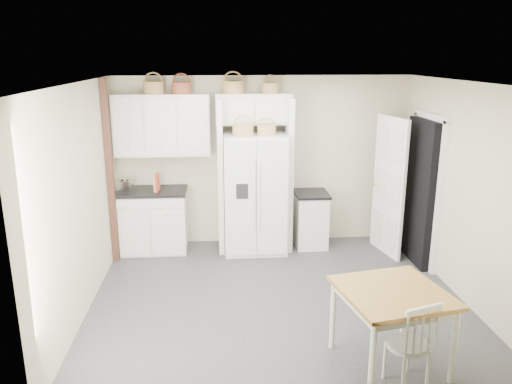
{
  "coord_description": "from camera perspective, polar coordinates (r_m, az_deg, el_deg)",
  "views": [
    {
      "loc": [
        -0.7,
        -5.56,
        2.9
      ],
      "look_at": [
        -0.23,
        0.4,
        1.25
      ],
      "focal_mm": 35.0,
      "sensor_mm": 36.0,
      "label": 1
    }
  ],
  "objects": [
    {
      "name": "toaster",
      "position": [
        7.61,
        -14.73,
        0.72
      ],
      "size": [
        0.24,
        0.17,
        0.15
      ],
      "primitive_type": "cube",
      "rotation": [
        0.0,
        0.0,
        -0.22
      ],
      "color": "silver",
      "rests_on": "counter_left"
    },
    {
      "name": "fridge_panel_left",
      "position": [
        7.47,
        -4.08,
        1.87
      ],
      "size": [
        0.08,
        0.6,
        2.3
      ],
      "primitive_type": "cube",
      "color": "silver",
      "rests_on": "floor"
    },
    {
      "name": "wall_right",
      "position": [
        6.49,
        22.68,
        -0.02
      ],
      "size": [
        0.0,
        4.0,
        4.0
      ],
      "primitive_type": "plane",
      "rotation": [
        1.57,
        0.0,
        -1.57
      ],
      "color": "beige",
      "rests_on": "floor"
    },
    {
      "name": "base_cab_left",
      "position": [
        7.72,
        -11.63,
        -3.31
      ],
      "size": [
        0.99,
        0.62,
        0.91
      ],
      "primitive_type": "cube",
      "color": "silver",
      "rests_on": "floor"
    },
    {
      "name": "basket_fridge_a",
      "position": [
        7.16,
        -1.5,
        7.11
      ],
      "size": [
        0.3,
        0.3,
        0.16
      ],
      "primitive_type": "cylinder",
      "color": "olive",
      "rests_on": "refrigerator"
    },
    {
      "name": "doorway_void",
      "position": [
        7.4,
        18.4,
        -0.03
      ],
      "size": [
        0.18,
        0.85,
        2.05
      ],
      "primitive_type": "cube",
      "color": "black",
      "rests_on": "floor"
    },
    {
      "name": "dining_table",
      "position": [
        5.08,
        15.08,
        -14.76
      ],
      "size": [
        1.1,
        1.1,
        0.78
      ],
      "primitive_type": "cube",
      "rotation": [
        0.0,
        0.0,
        0.19
      ],
      "color": "brown",
      "rests_on": "floor"
    },
    {
      "name": "door_slab",
      "position": [
        7.57,
        14.93,
        0.59
      ],
      "size": [
        0.21,
        0.79,
        2.05
      ],
      "primitive_type": "cube",
      "rotation": [
        0.0,
        0.0,
        -1.36
      ],
      "color": "white",
      "rests_on": "floor"
    },
    {
      "name": "ceiling",
      "position": [
        5.61,
        2.72,
        12.38
      ],
      "size": [
        4.5,
        4.5,
        0.0
      ],
      "primitive_type": "plane",
      "color": "white",
      "rests_on": "wall_back"
    },
    {
      "name": "basket_fridge_b",
      "position": [
        7.18,
        1.21,
        7.07
      ],
      "size": [
        0.26,
        0.26,
        0.14
      ],
      "primitive_type": "cylinder",
      "color": "olive",
      "rests_on": "refrigerator"
    },
    {
      "name": "fridge_panel_right",
      "position": [
        7.54,
        3.69,
        2.01
      ],
      "size": [
        0.08,
        0.6,
        2.3
      ],
      "primitive_type": "cube",
      "color": "silver",
      "rests_on": "floor"
    },
    {
      "name": "basket_upper_c",
      "position": [
        7.42,
        -8.5,
        11.68
      ],
      "size": [
        0.28,
        0.28,
        0.16
      ],
      "primitive_type": "cylinder",
      "color": "brown",
      "rests_on": "upper_cabinet"
    },
    {
      "name": "cookbook_red",
      "position": [
        7.46,
        -11.23,
        1.1
      ],
      "size": [
        0.06,
        0.18,
        0.27
      ],
      "primitive_type": "cube",
      "rotation": [
        0.0,
        0.0,
        -0.13
      ],
      "color": "#B74329",
      "rests_on": "counter_left"
    },
    {
      "name": "cookbook_cream",
      "position": [
        7.46,
        -11.34,
        0.98
      ],
      "size": [
        0.06,
        0.16,
        0.23
      ],
      "primitive_type": "cube",
      "rotation": [
        0.0,
        0.0,
        -0.16
      ],
      "color": "white",
      "rests_on": "counter_left"
    },
    {
      "name": "basket_bridge_a",
      "position": [
        7.41,
        -2.64,
        11.87
      ],
      "size": [
        0.31,
        0.31,
        0.18
      ],
      "primitive_type": "cylinder",
      "color": "olive",
      "rests_on": "bridge_cabinet"
    },
    {
      "name": "floor",
      "position": [
        6.31,
        2.42,
        -11.92
      ],
      "size": [
        4.5,
        4.5,
        0.0
      ],
      "primitive_type": "plane",
      "color": "#2B2B2C",
      "rests_on": "ground"
    },
    {
      "name": "wall_back",
      "position": [
        7.76,
        0.76,
        3.56
      ],
      "size": [
        4.5,
        0.0,
        4.5
      ],
      "primitive_type": "plane",
      "rotation": [
        1.57,
        0.0,
        0.0
      ],
      "color": "beige",
      "rests_on": "floor"
    },
    {
      "name": "base_cab_right",
      "position": [
        7.81,
        6.27,
        -3.24
      ],
      "size": [
        0.47,
        0.56,
        0.82
      ],
      "primitive_type": "cube",
      "color": "silver",
      "rests_on": "floor"
    },
    {
      "name": "trim_post",
      "position": [
        7.25,
        -16.35,
        2.08
      ],
      "size": [
        0.09,
        0.09,
        2.6
      ],
      "primitive_type": "cube",
      "color": "#3B2217",
      "rests_on": "floor"
    },
    {
      "name": "wall_left",
      "position": [
        5.99,
        -19.34,
        -0.93
      ],
      "size": [
        0.0,
        4.0,
        4.0
      ],
      "primitive_type": "plane",
      "rotation": [
        1.57,
        0.0,
        1.57
      ],
      "color": "beige",
      "rests_on": "floor"
    },
    {
      "name": "refrigerator",
      "position": [
        7.47,
        -0.12,
        -0.15
      ],
      "size": [
        0.92,
        0.74,
        1.78
      ],
      "primitive_type": "cube",
      "color": "white",
      "rests_on": "floor"
    },
    {
      "name": "basket_upper_b",
      "position": [
        7.46,
        -11.6,
        11.59
      ],
      "size": [
        0.29,
        0.29,
        0.17
      ],
      "primitive_type": "cylinder",
      "color": "olive",
      "rests_on": "upper_cabinet"
    },
    {
      "name": "basket_bridge_b",
      "position": [
        7.45,
        1.6,
        11.79
      ],
      "size": [
        0.26,
        0.26,
        0.15
      ],
      "primitive_type": "cylinder",
      "color": "olive",
      "rests_on": "bridge_cabinet"
    },
    {
      "name": "windsor_chair",
      "position": [
        4.85,
        16.96,
        -16.35
      ],
      "size": [
        0.48,
        0.46,
        0.79
      ],
      "primitive_type": "cube",
      "rotation": [
        0.0,
        0.0,
        0.32
      ],
      "color": "silver",
      "rests_on": "floor"
    },
    {
      "name": "bridge_cabinet",
      "position": [
        7.45,
        -0.26,
        9.49
      ],
      "size": [
        1.12,
        0.34,
        0.45
      ],
      "primitive_type": "cube",
      "color": "silver",
      "rests_on": "wall_back"
    },
    {
      "name": "counter_right",
      "position": [
        7.68,
        6.36,
        -0.21
      ],
      "size": [
        0.5,
        0.6,
        0.04
      ],
      "primitive_type": "cube",
      "color": "black",
      "rests_on": "base_cab_right"
    },
    {
      "name": "counter_left",
      "position": [
        7.58,
        -11.82,
        0.1
      ],
      "size": [
        1.03,
        0.66,
        0.04
      ],
      "primitive_type": "cube",
      "color": "black",
      "rests_on": "base_cab_left"
    },
    {
      "name": "upper_cabinet",
      "position": [
        7.5,
        -10.69,
        7.53
      ],
      "size": [
        1.4,
        0.34,
        0.9
      ],
      "primitive_type": "cube",
      "color": "silver",
      "rests_on": "wall_back"
    }
  ]
}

